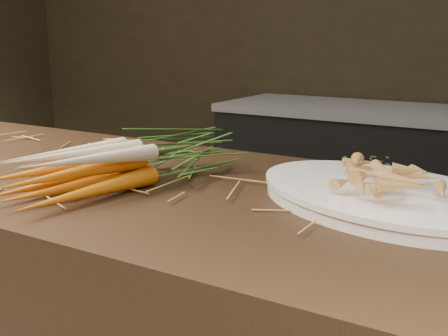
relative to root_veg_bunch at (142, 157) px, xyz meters
name	(u,v)px	position (x,y,z in m)	size (l,w,h in m)	color
back_counter	(400,193)	(0.05, 1.90, -0.53)	(1.82, 0.62, 0.84)	black
straw_bedding	(63,161)	(-0.25, 0.02, -0.04)	(1.40, 0.60, 0.02)	#A98F3C
root_veg_bunch	(142,157)	(0.00, 0.00, 0.00)	(0.27, 0.57, 0.10)	#CA5F18
serving_platter	(382,198)	(0.46, 0.09, -0.04)	(0.48, 0.32, 0.03)	white
roasted_veg_heap	(383,176)	(0.46, 0.09, 0.00)	(0.23, 0.17, 0.05)	#A67341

